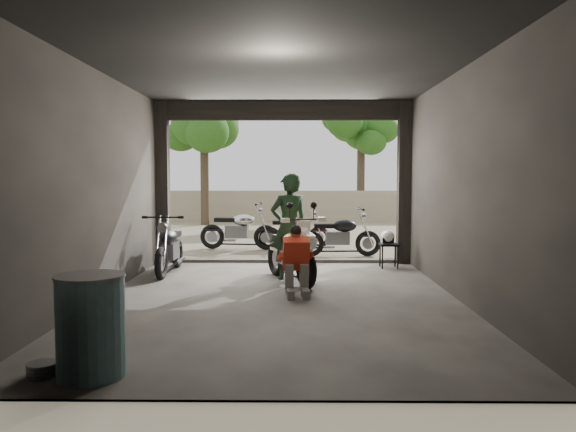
{
  "coord_description": "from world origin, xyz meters",
  "views": [
    {
      "loc": [
        0.21,
        -7.69,
        1.73
      ],
      "look_at": [
        0.12,
        0.6,
        1.15
      ],
      "focal_mm": 35.0,
      "sensor_mm": 36.0,
      "label": 1
    }
  ],
  "objects_px": {
    "outside_bike_b": "(294,228)",
    "outside_bike_c": "(340,232)",
    "outside_bike_a": "(239,226)",
    "helmet": "(388,237)",
    "sign_post": "(434,182)",
    "mechanic": "(297,263)",
    "rider": "(289,227)",
    "oil_drum": "(91,328)",
    "left_bike": "(170,244)",
    "stool": "(389,247)",
    "main_bike": "(290,249)"
  },
  "relations": [
    {
      "from": "outside_bike_b",
      "to": "rider",
      "type": "relative_size",
      "value": 0.84
    },
    {
      "from": "outside_bike_c",
      "to": "main_bike",
      "type": "bearing_deg",
      "value": 157.24
    },
    {
      "from": "main_bike",
      "to": "mechanic",
      "type": "relative_size",
      "value": 1.68
    },
    {
      "from": "outside_bike_b",
      "to": "sign_post",
      "type": "relative_size",
      "value": 0.62
    },
    {
      "from": "rider",
      "to": "helmet",
      "type": "bearing_deg",
      "value": -169.27
    },
    {
      "from": "outside_bike_a",
      "to": "helmet",
      "type": "distance_m",
      "value": 4.17
    },
    {
      "from": "outside_bike_b",
      "to": "sign_post",
      "type": "height_order",
      "value": "sign_post"
    },
    {
      "from": "mechanic",
      "to": "stool",
      "type": "xyz_separation_m",
      "value": [
        1.75,
        2.48,
        -0.09
      ]
    },
    {
      "from": "main_bike",
      "to": "sign_post",
      "type": "height_order",
      "value": "sign_post"
    },
    {
      "from": "rider",
      "to": "mechanic",
      "type": "xyz_separation_m",
      "value": [
        0.12,
        -1.35,
        -0.4
      ]
    },
    {
      "from": "oil_drum",
      "to": "outside_bike_a",
      "type": "bearing_deg",
      "value": 87.18
    },
    {
      "from": "oil_drum",
      "to": "outside_bike_b",
      "type": "bearing_deg",
      "value": 78.65
    },
    {
      "from": "outside_bike_a",
      "to": "sign_post",
      "type": "bearing_deg",
      "value": -88.74
    },
    {
      "from": "left_bike",
      "to": "mechanic",
      "type": "height_order",
      "value": "left_bike"
    },
    {
      "from": "rider",
      "to": "sign_post",
      "type": "xyz_separation_m",
      "value": [
        3.29,
        3.53,
        0.73
      ]
    },
    {
      "from": "mechanic",
      "to": "oil_drum",
      "type": "relative_size",
      "value": 1.11
    },
    {
      "from": "mechanic",
      "to": "outside_bike_a",
      "type": "bearing_deg",
      "value": 99.16
    },
    {
      "from": "stool",
      "to": "outside_bike_a",
      "type": "bearing_deg",
      "value": 137.78
    },
    {
      "from": "stool",
      "to": "left_bike",
      "type": "bearing_deg",
      "value": -171.6
    },
    {
      "from": "outside_bike_b",
      "to": "main_bike",
      "type": "bearing_deg",
      "value": 172.09
    },
    {
      "from": "helmet",
      "to": "sign_post",
      "type": "bearing_deg",
      "value": 82.23
    },
    {
      "from": "main_bike",
      "to": "mechanic",
      "type": "distance_m",
      "value": 1.11
    },
    {
      "from": "outside_bike_c",
      "to": "mechanic",
      "type": "xyz_separation_m",
      "value": [
        -0.96,
        -4.11,
        -0.03
      ]
    },
    {
      "from": "rider",
      "to": "mechanic",
      "type": "distance_m",
      "value": 1.41
    },
    {
      "from": "rider",
      "to": "oil_drum",
      "type": "distance_m",
      "value": 4.96
    },
    {
      "from": "outside_bike_b",
      "to": "rider",
      "type": "height_order",
      "value": "rider"
    },
    {
      "from": "sign_post",
      "to": "mechanic",
      "type": "bearing_deg",
      "value": -124.71
    },
    {
      "from": "left_bike",
      "to": "helmet",
      "type": "xyz_separation_m",
      "value": [
        3.97,
        0.57,
        0.07
      ]
    },
    {
      "from": "left_bike",
      "to": "stool",
      "type": "relative_size",
      "value": 3.3
    },
    {
      "from": "outside_bike_a",
      "to": "outside_bike_b",
      "type": "xyz_separation_m",
      "value": [
        1.33,
        0.12,
        -0.05
      ]
    },
    {
      "from": "outside_bike_c",
      "to": "stool",
      "type": "xyz_separation_m",
      "value": [
        0.79,
        -1.63,
        -0.12
      ]
    },
    {
      "from": "main_bike",
      "to": "outside_bike_c",
      "type": "xyz_separation_m",
      "value": [
        1.05,
        3.01,
        -0.02
      ]
    },
    {
      "from": "outside_bike_b",
      "to": "outside_bike_c",
      "type": "distance_m",
      "value": 1.63
    },
    {
      "from": "outside_bike_c",
      "to": "stool",
      "type": "height_order",
      "value": "outside_bike_c"
    },
    {
      "from": "outside_bike_c",
      "to": "helmet",
      "type": "distance_m",
      "value": 1.81
    },
    {
      "from": "sign_post",
      "to": "outside_bike_a",
      "type": "bearing_deg",
      "value": 172.98
    },
    {
      "from": "outside_bike_b",
      "to": "outside_bike_c",
      "type": "relative_size",
      "value": 0.95
    },
    {
      "from": "main_bike",
      "to": "stool",
      "type": "relative_size",
      "value": 3.47
    },
    {
      "from": "mechanic",
      "to": "outside_bike_c",
      "type": "bearing_deg",
      "value": 71.75
    },
    {
      "from": "main_bike",
      "to": "outside_bike_b",
      "type": "height_order",
      "value": "main_bike"
    },
    {
      "from": "left_bike",
      "to": "rider",
      "type": "height_order",
      "value": "rider"
    },
    {
      "from": "stool",
      "to": "oil_drum",
      "type": "bearing_deg",
      "value": -121.3
    },
    {
      "from": "outside_bike_a",
      "to": "outside_bike_b",
      "type": "distance_m",
      "value": 1.33
    },
    {
      "from": "sign_post",
      "to": "stool",
      "type": "bearing_deg",
      "value": -122.42
    },
    {
      "from": "sign_post",
      "to": "outside_bike_c",
      "type": "bearing_deg",
      "value": -162.67
    },
    {
      "from": "main_bike",
      "to": "sign_post",
      "type": "relative_size",
      "value": 0.69
    },
    {
      "from": "left_bike",
      "to": "stool",
      "type": "bearing_deg",
      "value": 8.89
    },
    {
      "from": "stool",
      "to": "sign_post",
      "type": "xyz_separation_m",
      "value": [
        1.42,
        2.39,
        1.22
      ]
    },
    {
      "from": "outside_bike_c",
      "to": "outside_bike_b",
      "type": "bearing_deg",
      "value": 33.53
    },
    {
      "from": "outside_bike_c",
      "to": "stool",
      "type": "distance_m",
      "value": 1.81
    }
  ]
}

